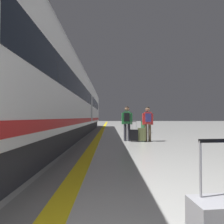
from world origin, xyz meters
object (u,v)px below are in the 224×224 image
Objects in this scene: suitcase_mid at (142,134)px; passenger_near at (127,120)px; suitcase_near at (134,135)px; passenger_mid at (148,121)px; high_speed_train at (39,84)px; waste_bin at (144,127)px.

passenger_near is at bearing 160.04° from suitcase_mid.
passenger_mid is (0.68, 0.08, 0.68)m from suitcase_near.
high_speed_train is 21.70× the size of passenger_mid.
suitcase_near reaches higher than waste_bin.
suitcase_mid is (0.36, -0.02, 0.04)m from suitcase_near.
waste_bin is (0.78, 5.21, -0.54)m from passenger_mid.
passenger_near is at bearing 171.81° from passenger_mid.
passenger_near reaches higher than suitcase_near.
high_speed_train is 8.95m from waste_bin.
passenger_near is at bearing -109.36° from waste_bin.
suitcase_mid is (4.40, 1.44, -2.15)m from high_speed_train.
high_speed_train is at bearing -161.84° from passenger_mid.
high_speed_train is 5.18m from passenger_mid.
waste_bin is at bearing 70.64° from passenger_near.
suitcase_near is at bearing 176.97° from suitcase_mid.
high_speed_train is 37.75× the size of suitcase_near.
suitcase_mid is at bearing -19.96° from passenger_near.
high_speed_train reaches higher than passenger_near.
high_speed_train is 21.28× the size of passenger_near.
suitcase_mid is at bearing 18.17° from high_speed_train.
high_speed_train is 40.19× the size of waste_bin.
passenger_near is 1.89× the size of waste_bin.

